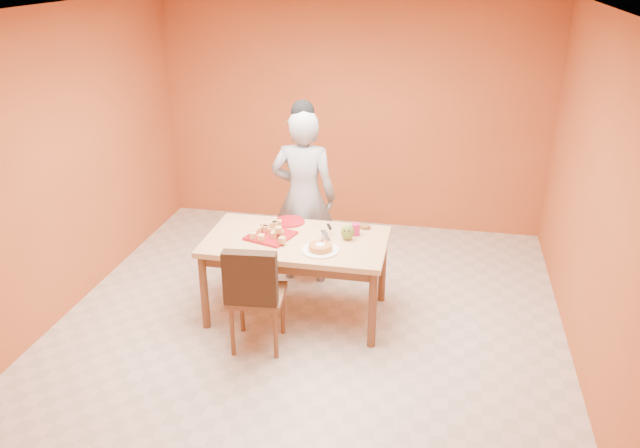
% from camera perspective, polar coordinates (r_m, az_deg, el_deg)
% --- Properties ---
extents(floor, '(5.00, 5.00, 0.00)m').
position_cam_1_polar(floor, '(5.62, -1.27, -9.69)').
color(floor, '#BDB6A2').
rests_on(floor, ground).
extents(ceiling, '(5.00, 5.00, 0.00)m').
position_cam_1_polar(ceiling, '(4.72, -1.57, 18.91)').
color(ceiling, white).
rests_on(ceiling, wall_back).
extents(wall_back, '(4.50, 0.00, 4.50)m').
position_cam_1_polar(wall_back, '(7.37, 2.95, 9.95)').
color(wall_back, '#BD5A2B').
rests_on(wall_back, floor).
extents(wall_left, '(0.00, 5.00, 5.00)m').
position_cam_1_polar(wall_left, '(5.91, -23.29, 4.56)').
color(wall_left, '#BD5A2B').
rests_on(wall_left, floor).
extents(wall_right, '(0.00, 5.00, 5.00)m').
position_cam_1_polar(wall_right, '(5.04, 24.40, 1.28)').
color(wall_right, '#BD5A2B').
rests_on(wall_right, floor).
extents(dining_table, '(1.60, 0.90, 0.76)m').
position_cam_1_polar(dining_table, '(5.55, -2.19, -2.25)').
color(dining_table, tan).
rests_on(dining_table, floor).
extents(dining_chair, '(0.49, 0.56, 0.98)m').
position_cam_1_polar(dining_chair, '(5.19, -5.86, -6.32)').
color(dining_chair, brown).
rests_on(dining_chair, floor).
extents(pastry_pile, '(0.33, 0.33, 0.11)m').
position_cam_1_polar(pastry_pile, '(5.53, -4.55, -0.47)').
color(pastry_pile, tan).
rests_on(pastry_pile, pastry_platter).
extents(person, '(0.65, 0.44, 1.76)m').
position_cam_1_polar(person, '(6.11, -1.51, 2.45)').
color(person, gray).
rests_on(person, floor).
extents(pastry_platter, '(0.46, 0.46, 0.02)m').
position_cam_1_polar(pastry_platter, '(5.56, -4.53, -1.07)').
color(pastry_platter, maroon).
rests_on(pastry_platter, dining_table).
extents(red_dinner_plate, '(0.30, 0.30, 0.02)m').
position_cam_1_polar(red_dinner_plate, '(5.85, -2.77, 0.24)').
color(red_dinner_plate, maroon).
rests_on(red_dinner_plate, dining_table).
extents(white_cake_plate, '(0.41, 0.41, 0.01)m').
position_cam_1_polar(white_cake_plate, '(5.28, 0.03, -2.42)').
color(white_cake_plate, white).
rests_on(white_cake_plate, dining_table).
extents(sponge_cake, '(0.23, 0.23, 0.05)m').
position_cam_1_polar(sponge_cake, '(5.27, 0.03, -2.14)').
color(sponge_cake, '#CC7135').
rests_on(sponge_cake, white_cake_plate).
extents(cake_server, '(0.13, 0.23, 0.01)m').
position_cam_1_polar(cake_server, '(5.42, 0.51, -1.06)').
color(cake_server, silver).
rests_on(cake_server, sponge_cake).
extents(egg_ornament, '(0.14, 0.12, 0.15)m').
position_cam_1_polar(egg_ornament, '(5.47, 2.53, -0.73)').
color(egg_ornament, olive).
rests_on(egg_ornament, dining_table).
extents(magenta_glass, '(0.08, 0.08, 0.11)m').
position_cam_1_polar(magenta_glass, '(5.57, 3.29, -0.49)').
color(magenta_glass, '#BA1B4C').
rests_on(magenta_glass, dining_table).
extents(checker_tin, '(0.13, 0.13, 0.03)m').
position_cam_1_polar(checker_tin, '(5.73, 4.12, -0.25)').
color(checker_tin, '#351C0E').
rests_on(checker_tin, dining_table).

